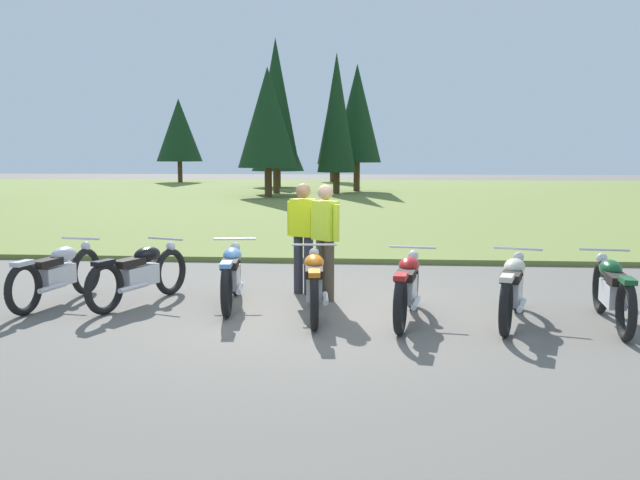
# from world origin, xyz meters

# --- Properties ---
(ground_plane) EXTENTS (140.00, 140.00, 0.00)m
(ground_plane) POSITION_xyz_m (0.00, 0.00, 0.00)
(ground_plane) COLOR #605B54
(grass_moorland) EXTENTS (80.00, 44.00, 0.10)m
(grass_moorland) POSITION_xyz_m (0.00, 26.13, 0.05)
(grass_moorland) COLOR olive
(grass_moorland) RESTS_ON ground
(forest_treeline) EXTENTS (42.52, 27.57, 8.98)m
(forest_treeline) POSITION_xyz_m (1.17, 32.09, 4.50)
(forest_treeline) COLOR #47331E
(forest_treeline) RESTS_ON ground
(motorcycle_silver) EXTENTS (0.63, 2.09, 0.88)m
(motorcycle_silver) POSITION_xyz_m (-3.68, 0.24, 0.44)
(motorcycle_silver) COLOR black
(motorcycle_silver) RESTS_ON ground
(motorcycle_black) EXTENTS (0.91, 2.01, 0.88)m
(motorcycle_black) POSITION_xyz_m (-2.52, 0.34, 0.44)
(motorcycle_black) COLOR black
(motorcycle_black) RESTS_ON ground
(motorcycle_sky_blue) EXTENTS (0.63, 2.10, 0.88)m
(motorcycle_sky_blue) POSITION_xyz_m (-1.22, 0.35, 0.44)
(motorcycle_sky_blue) COLOR black
(motorcycle_sky_blue) RESTS_ON ground
(motorcycle_orange) EXTENTS (0.62, 2.10, 0.88)m
(motorcycle_orange) POSITION_xyz_m (-0.01, -0.19, 0.44)
(motorcycle_orange) COLOR black
(motorcycle_orange) RESTS_ON ground
(motorcycle_red) EXTENTS (0.62, 2.09, 0.88)m
(motorcycle_red) POSITION_xyz_m (1.18, -0.33, 0.44)
(motorcycle_red) COLOR black
(motorcycle_red) RESTS_ON ground
(motorcycle_cream) EXTENTS (0.83, 2.04, 0.88)m
(motorcycle_cream) POSITION_xyz_m (2.48, -0.35, 0.44)
(motorcycle_cream) COLOR black
(motorcycle_cream) RESTS_ON ground
(motorcycle_british_green) EXTENTS (0.62, 2.10, 0.88)m
(motorcycle_british_green) POSITION_xyz_m (3.68, -0.39, 0.44)
(motorcycle_british_green) COLOR black
(motorcycle_british_green) RESTS_ON ground
(rider_in_hivis_vest) EXTENTS (0.43, 0.41, 1.67)m
(rider_in_hivis_vest) POSITION_xyz_m (0.06, 0.78, 0.95)
(rider_in_hivis_vest) COLOR #4C4233
(rider_in_hivis_vest) RESTS_ON ground
(rider_checking_bike) EXTENTS (0.51, 0.35, 1.67)m
(rider_checking_bike) POSITION_xyz_m (-0.30, 1.20, 0.95)
(rider_checking_bike) COLOR #2D2D38
(rider_checking_bike) RESTS_ON ground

